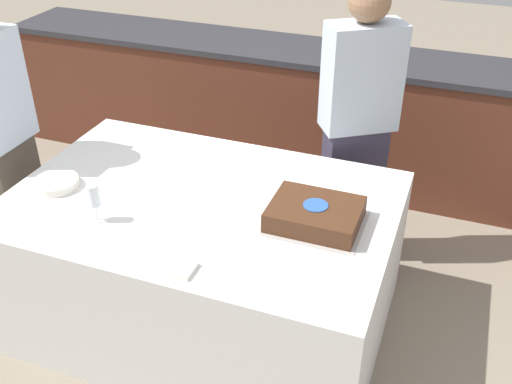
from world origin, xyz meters
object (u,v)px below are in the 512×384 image
(person_seated_left, at_px, (2,139))
(cake, at_px, (315,215))
(person_cutting_cake, at_px, (357,127))
(wine_glass, at_px, (94,197))
(plate_stack, at_px, (56,183))

(person_seated_left, bearing_deg, cake, -90.07)
(person_cutting_cake, height_order, person_seated_left, person_seated_left)
(wine_glass, distance_m, person_cutting_cake, 1.44)
(cake, xyz_separation_m, person_cutting_cake, (-0.00, 0.82, 0.05))
(plate_stack, xyz_separation_m, person_cutting_cake, (1.23, 0.96, 0.07))
(plate_stack, relative_size, wine_glass, 1.16)
(plate_stack, xyz_separation_m, wine_glass, (0.34, -0.17, 0.10))
(plate_stack, height_order, wine_glass, wine_glass)
(plate_stack, bearing_deg, person_cutting_cake, 37.82)
(person_cutting_cake, relative_size, person_seated_left, 0.99)
(cake, xyz_separation_m, plate_stack, (-1.23, -0.14, -0.03))
(wine_glass, height_order, person_cutting_cake, person_cutting_cake)
(person_cutting_cake, bearing_deg, person_seated_left, -7.42)
(cake, xyz_separation_m, wine_glass, (-0.89, -0.31, 0.08))
(plate_stack, bearing_deg, person_seated_left, 161.30)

